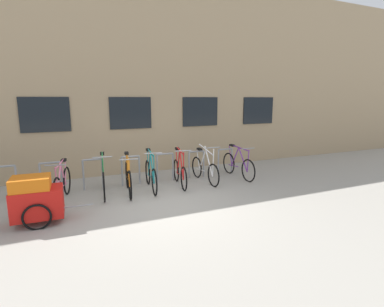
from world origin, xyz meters
name	(u,v)px	position (x,y,z in m)	size (l,w,h in m)	color
ground_plane	(163,205)	(0.00, 0.00, 0.00)	(42.00, 42.00, 0.00)	#9E998E
storefront_building	(113,80)	(0.00, 6.38, 3.10)	(28.00, 6.40, 6.21)	tan
bike_rack	(131,168)	(-0.32, 1.90, 0.50)	(6.53, 0.05, 0.83)	gray
bicycle_green	(104,179)	(-1.12, 1.36, 0.39)	(0.44, 1.75, 1.08)	black
bicycle_teal	(151,175)	(0.08, 1.32, 0.39)	(0.44, 1.74, 1.09)	black
bicycle_red	(180,172)	(0.91, 1.33, 0.37)	(0.44, 1.60, 1.08)	black
bicycle_orange	(128,178)	(-0.53, 1.24, 0.39)	(0.44, 1.73, 1.02)	black
bicycle_purple	(238,165)	(2.87, 1.44, 0.38)	(0.44, 1.77, 1.00)	black
bicycle_white	(205,169)	(1.71, 1.40, 0.37)	(0.44, 1.72, 1.10)	black
bicycle_pink	(62,184)	(-2.07, 1.30, 0.38)	(0.51, 1.68, 0.98)	black
bike_trailer	(36,199)	(-2.52, 0.06, 0.49)	(1.46, 0.71, 0.95)	red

